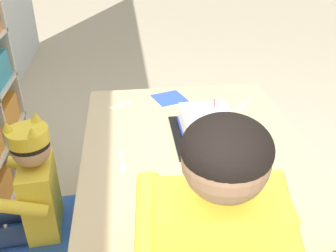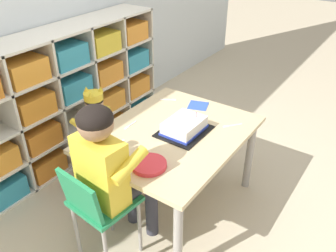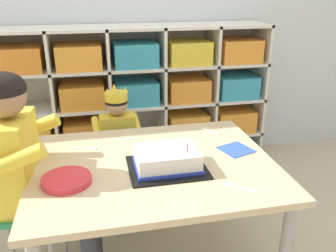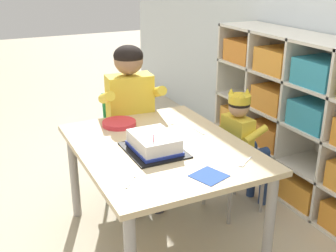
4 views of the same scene
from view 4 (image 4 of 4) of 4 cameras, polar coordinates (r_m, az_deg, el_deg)
The scene contains 14 objects.
ground at distance 2.63m, azimuth -0.89°, elevation -15.21°, with size 16.00×16.00×0.00m, color beige.
storage_cubby_shelf at distance 2.90m, azimuth 20.12°, elevation -0.91°, with size 1.96×0.36×1.12m.
activity_table at distance 2.34m, azimuth -0.97°, elevation -4.30°, with size 1.11×0.88×0.63m.
classroom_chair_blue at distance 2.76m, azimuth 8.16°, elevation -4.62°, with size 0.36×0.37×0.60m.
child_with_crown at distance 2.76m, azimuth 10.05°, elevation -1.29°, with size 0.31×0.31×0.84m.
classroom_chair_adult_side at distance 2.97m, azimuth -5.31°, elevation -0.79°, with size 0.38×0.36×0.72m.
adult_helper_seated at distance 2.79m, azimuth -4.80°, elevation 2.46°, with size 0.45×0.42×1.07m.
birthday_cake_on_tray at distance 2.23m, azimuth -1.93°, elevation -2.43°, with size 0.34×0.29×0.13m.
paper_plate_stack at distance 2.60m, azimuth -6.63°, elevation 0.36°, with size 0.21×0.21×0.03m, color #DB333D.
paper_napkin_square at distance 2.00m, azimuth 5.57°, elevation -6.73°, with size 0.14×0.14×0.00m, color #3356B7.
fork_scattered_mid_table at distance 1.96m, azimuth -4.93°, elevation -7.24°, with size 0.12×0.10×0.00m.
fork_near_cake_tray at distance 2.15m, azimuth 10.39°, elevation -4.84°, with size 0.08×0.12×0.00m.
fork_near_child_seat at distance 2.52m, azimuth 3.99°, elevation -0.58°, with size 0.13×0.02×0.00m.
fork_by_napkin at distance 2.66m, azimuth 0.48°, elevation 0.69°, with size 0.13×0.06×0.00m.
Camera 4 is at (1.92, -0.89, 1.56)m, focal length 45.06 mm.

